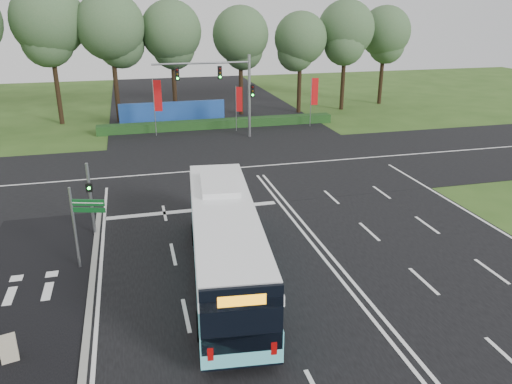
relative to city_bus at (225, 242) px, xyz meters
The scene contains 16 objects.
ground 5.70m from the city_bus, 30.75° to the left, with size 120.00×120.00×0.00m, color #2E4D19.
road_main 5.70m from the city_bus, 30.75° to the left, with size 20.00×120.00×0.04m, color black.
road_cross 15.59m from the city_bus, 72.49° to the left, with size 120.00×14.00×0.05m, color black.
bike_path 8.03m from the city_bus, behind, with size 5.00×18.00×0.06m, color black.
kerb_strip 5.70m from the city_bus, behind, with size 0.25×18.00×0.12m, color gray.
city_bus is the anchor object (origin of this frame).
pedestrian_signal 8.14m from the city_bus, 132.90° to the left, with size 0.32×0.43×3.74m.
street_sign 6.24m from the city_bus, 156.66° to the left, with size 1.42×0.50×3.77m.
utility_cabinet 8.53m from the city_bus, 157.19° to the right, with size 0.53×0.44×0.88m, color #B3A890.
banner_flag_left 25.63m from the city_bus, 92.18° to the left, with size 0.71×0.25×4.97m.
banner_flag_mid 26.36m from the city_bus, 76.35° to the left, with size 0.58×0.25×4.10m.
banner_flag_right 29.00m from the city_bus, 62.45° to the left, with size 0.68×0.12×4.64m.
traffic_light_gantry 23.95m from the city_bus, 78.18° to the left, with size 8.41×0.28×7.00m.
hedge 27.70m from the city_bus, 80.30° to the left, with size 22.00×1.20×0.80m, color #153714.
blue_hoarding 29.79m from the city_bus, 88.73° to the left, with size 10.00×0.30×2.20m, color #1B4394.
eucalyptus_row 33.58m from the city_bus, 86.46° to the left, with size 47.89×9.04×12.86m.
Camera 1 is at (-7.97, -20.85, 10.84)m, focal length 35.00 mm.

